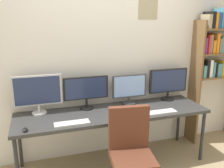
{
  "coord_description": "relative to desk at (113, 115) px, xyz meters",
  "views": [
    {
      "loc": [
        -0.9,
        -2.16,
        1.88
      ],
      "look_at": [
        0.0,
        0.65,
        1.09
      ],
      "focal_mm": 38.98,
      "sensor_mm": 36.0,
      "label": 1
    }
  ],
  "objects": [
    {
      "name": "monitor_center_left",
      "position": [
        -0.3,
        0.21,
        0.3
      ],
      "size": [
        0.58,
        0.18,
        0.43
      ],
      "color": "black",
      "rests_on": "desk"
    },
    {
      "name": "office_chair",
      "position": [
        -0.01,
        -0.65,
        -0.29
      ],
      "size": [
        0.52,
        0.52,
        0.99
      ],
      "color": "#2D2D33",
      "rests_on": "ground_plane"
    },
    {
      "name": "desk",
      "position": [
        0.0,
        0.0,
        0.0
      ],
      "size": [
        2.44,
        0.68,
        0.74
      ],
      "color": "#333333",
      "rests_on": "ground_plane"
    },
    {
      "name": "computer_mouse",
      "position": [
        -1.06,
        -0.25,
        0.06
      ],
      "size": [
        0.06,
        0.1,
        0.03
      ],
      "primitive_type": "ellipsoid",
      "color": "black",
      "rests_on": "desk"
    },
    {
      "name": "wall_back",
      "position": [
        0.0,
        0.42,
        0.61
      ],
      "size": [
        4.84,
        0.11,
        2.6
      ],
      "color": "silver",
      "rests_on": "ground_plane"
    },
    {
      "name": "monitor_center_right",
      "position": [
        0.3,
        0.21,
        0.27
      ],
      "size": [
        0.48,
        0.18,
        0.41
      ],
      "color": "#38383D",
      "rests_on": "desk"
    },
    {
      "name": "monitor_far_left",
      "position": [
        -0.9,
        0.21,
        0.32
      ],
      "size": [
        0.59,
        0.18,
        0.49
      ],
      "color": "silver",
      "rests_on": "desk"
    },
    {
      "name": "keyboard_right",
      "position": [
        0.56,
        -0.23,
        0.06
      ],
      "size": [
        0.39,
        0.13,
        0.02
      ],
      "primitive_type": "cube",
      "color": "silver",
      "rests_on": "desk"
    },
    {
      "name": "bookshelf",
      "position": [
        1.7,
        0.23,
        0.61
      ],
      "size": [
        0.83,
        0.28,
        2.04
      ],
      "color": "brown",
      "rests_on": "ground_plane"
    },
    {
      "name": "monitor_far_right",
      "position": [
        0.9,
        0.21,
        0.31
      ],
      "size": [
        0.59,
        0.18,
        0.46
      ],
      "color": "black",
      "rests_on": "desk"
    },
    {
      "name": "keyboard_left",
      "position": [
        -0.56,
        -0.23,
        0.06
      ],
      "size": [
        0.4,
        0.13,
        0.02
      ],
      "primitive_type": "cube",
      "color": "silver",
      "rests_on": "desk"
    }
  ]
}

